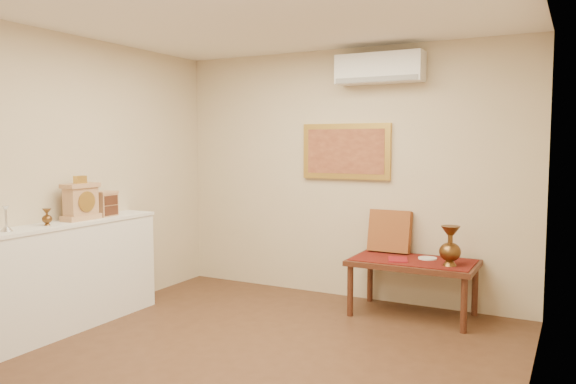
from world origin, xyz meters
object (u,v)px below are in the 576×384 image
Objects in this scene: brass_urn_tall at (450,241)px; display_ledge at (64,277)px; low_table at (413,267)px; mantel_clock at (81,201)px; wooden_chest at (106,204)px.

brass_urn_tall is 3.54m from display_ledge.
brass_urn_tall is 0.38× the size of low_table.
brass_urn_tall is 0.22× the size of display_ledge.
low_table is (-0.37, 0.11, -0.30)m from brass_urn_tall.
mantel_clock is 3.21m from low_table.
display_ledge is at bearing -149.81° from brass_urn_tall.
low_table is (2.67, 1.66, -0.67)m from mantel_clock.
mantel_clock reaches higher than wooden_chest.
wooden_chest is at bearing -157.65° from brass_urn_tall.
wooden_chest reaches higher than low_table.
mantel_clock is at bearing -89.26° from wooden_chest.
low_table is at bearing 26.95° from wooden_chest.
wooden_chest is 0.20× the size of low_table.
display_ledge is at bearing -144.90° from low_table.
mantel_clock is (-3.04, -1.55, 0.37)m from brass_urn_tall.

